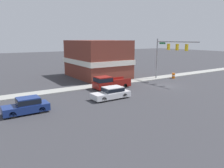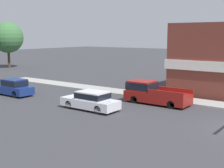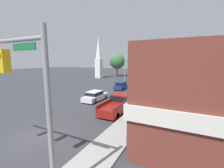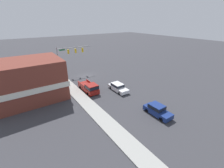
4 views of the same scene
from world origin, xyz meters
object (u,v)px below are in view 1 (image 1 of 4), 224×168
(pickup_truck_parked, at_px, (109,82))
(construction_barrel, at_px, (173,76))
(car_lead, at_px, (112,93))
(car_second_ahead, at_px, (27,105))

(pickup_truck_parked, bearing_deg, construction_barrel, -87.55)
(car_lead, relative_size, pickup_truck_parked, 0.86)
(car_lead, xyz_separation_m, pickup_truck_parked, (4.91, -2.68, 0.15))
(car_second_ahead, bearing_deg, pickup_truck_parked, -68.88)
(car_second_ahead, relative_size, construction_barrel, 4.33)
(car_lead, bearing_deg, pickup_truck_parked, -28.61)
(car_lead, bearing_deg, construction_barrel, -72.17)
(car_second_ahead, height_order, construction_barrel, car_second_ahead)
(construction_barrel, bearing_deg, car_lead, 107.83)
(car_second_ahead, xyz_separation_m, pickup_truck_parked, (4.86, -12.57, 0.10))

